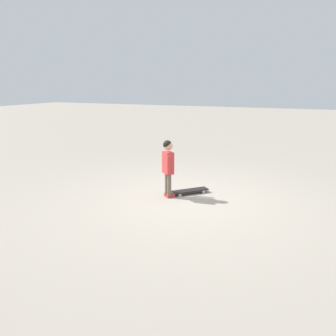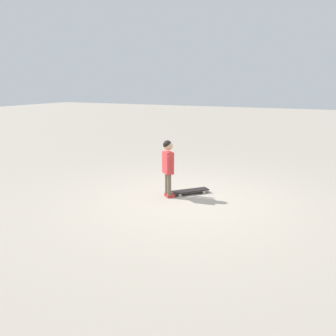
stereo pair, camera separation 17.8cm
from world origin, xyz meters
name	(u,v)px [view 1 (the left image)]	position (x,y,z in m)	size (l,w,h in m)	color
ground_plane	(189,200)	(0.00, 0.00, 0.00)	(50.00, 50.00, 0.00)	#9E9384
child_person	(168,162)	(-0.02, -0.42, 0.66)	(0.39, 0.28, 1.06)	brown
skateboard	(190,191)	(-0.35, -0.11, 0.06)	(0.65, 0.63, 0.07)	black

